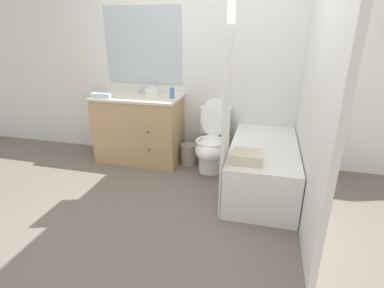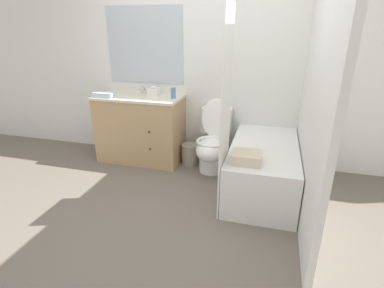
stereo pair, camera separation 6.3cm
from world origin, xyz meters
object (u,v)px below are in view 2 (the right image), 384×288
(bathtub, at_px, (263,168))
(soap_dispenser, at_px, (173,93))
(toilet, at_px, (213,144))
(tissue_box, at_px, (154,91))
(vanity_cabinet, at_px, (141,128))
(wastebasket, at_px, (190,154))
(sink_faucet, at_px, (145,90))
(bath_towel_folded, at_px, (246,157))
(hand_towel_folded, at_px, (104,95))

(bathtub, relative_size, soap_dispenser, 8.64)
(toilet, height_order, tissue_box, tissue_box)
(vanity_cabinet, bearing_deg, tissue_box, 35.22)
(vanity_cabinet, height_order, wastebasket, vanity_cabinet)
(sink_faucet, xyz_separation_m, bath_towel_folded, (1.44, -1.04, -0.33))
(bathtub, bearing_deg, toilet, 151.77)
(sink_faucet, xyz_separation_m, tissue_box, (0.16, -0.07, 0.01))
(soap_dispenser, bearing_deg, wastebasket, 7.96)
(sink_faucet, bearing_deg, toilet, -14.80)
(soap_dispenser, relative_size, hand_towel_folded, 0.63)
(soap_dispenser, bearing_deg, hand_towel_folded, -168.68)
(vanity_cabinet, relative_size, hand_towel_folded, 4.33)
(bathtub, xyz_separation_m, wastebasket, (-0.93, 0.42, -0.13))
(tissue_box, distance_m, soap_dispenser, 0.33)
(bath_towel_folded, bearing_deg, soap_dispenser, 139.17)
(sink_faucet, height_order, tissue_box, sink_faucet)
(hand_towel_folded, bearing_deg, bathtub, -6.49)
(toilet, xyz_separation_m, wastebasket, (-0.31, 0.09, -0.21))
(hand_towel_folded, bearing_deg, tissue_box, 28.93)
(vanity_cabinet, distance_m, sink_faucet, 0.49)
(toilet, distance_m, hand_towel_folded, 1.46)
(vanity_cabinet, height_order, sink_faucet, sink_faucet)
(vanity_cabinet, bearing_deg, wastebasket, 1.03)
(wastebasket, xyz_separation_m, hand_towel_folded, (-1.04, -0.20, 0.75))
(tissue_box, bearing_deg, wastebasket, -11.39)
(wastebasket, relative_size, soap_dispenser, 1.69)
(bathtub, relative_size, wastebasket, 5.13)
(soap_dispenser, bearing_deg, bath_towel_folded, -40.83)
(vanity_cabinet, bearing_deg, hand_towel_folded, -153.99)
(hand_towel_folded, bearing_deg, bath_towel_folded, -20.46)
(vanity_cabinet, height_order, bath_towel_folded, vanity_cabinet)
(wastebasket, relative_size, bath_towel_folded, 1.00)
(bathtub, distance_m, bath_towel_folded, 0.57)
(sink_faucet, distance_m, toilet, 1.15)
(hand_towel_folded, bearing_deg, soap_dispenser, 11.32)
(sink_faucet, distance_m, wastebasket, 1.02)
(wastebasket, bearing_deg, toilet, -15.56)
(tissue_box, relative_size, bath_towel_folded, 0.54)
(sink_faucet, bearing_deg, soap_dispenser, -23.10)
(bathtub, height_order, hand_towel_folded, hand_towel_folded)
(vanity_cabinet, distance_m, bathtub, 1.65)
(bathtub, distance_m, soap_dispenser, 1.37)
(sink_faucet, xyz_separation_m, wastebasket, (0.66, -0.17, -0.76))
(wastebasket, bearing_deg, vanity_cabinet, -178.97)
(sink_faucet, height_order, toilet, sink_faucet)
(wastebasket, height_order, tissue_box, tissue_box)
(wastebasket, bearing_deg, bathtub, -24.24)
(bathtub, height_order, bath_towel_folded, bath_towel_folded)
(bathtub, height_order, wastebasket, bathtub)
(sink_faucet, height_order, bath_towel_folded, sink_faucet)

